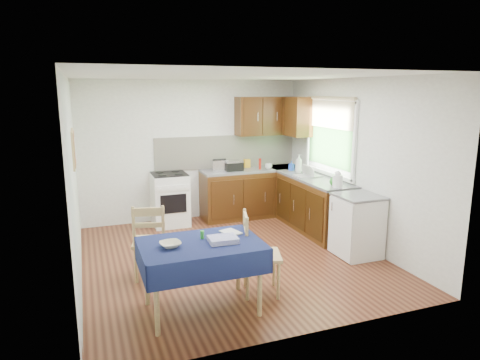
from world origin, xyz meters
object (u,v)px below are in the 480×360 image
object	(u,v)px
dining_table	(201,252)
chair_far	(150,239)
toaster	(219,165)
sandwich_press	(233,166)
kettle	(338,180)
chair_near	(257,251)
dish_rack	(308,175)

from	to	relation	value
dining_table	chair_far	xyz separation A→B (m)	(-0.38, 1.00, -0.14)
chair_far	toaster	size ratio (longest dim) A/B	3.37
toaster	sandwich_press	bearing A→B (deg)	3.11
chair_far	kettle	size ratio (longest dim) A/B	3.90
chair_near	kettle	size ratio (longest dim) A/B	3.89
toaster	chair_far	bearing A→B (deg)	-116.48
dining_table	sandwich_press	size ratio (longest dim) A/B	4.02
chair_far	sandwich_press	world-z (taller)	sandwich_press
dish_rack	dining_table	bearing A→B (deg)	-131.44
chair_far	kettle	xyz separation A→B (m)	(2.81, 0.22, 0.50)
chair_far	sandwich_press	size ratio (longest dim) A/B	3.10
dining_table	toaster	xyz separation A→B (m)	(1.19, 3.09, 0.34)
dining_table	sandwich_press	xyz separation A→B (m)	(1.43, 3.05, 0.33)
dining_table	kettle	distance (m)	2.75
toaster	sandwich_press	size ratio (longest dim) A/B	0.92
toaster	chair_near	bearing A→B (deg)	-88.93
sandwich_press	dish_rack	world-z (taller)	dish_rack
toaster	kettle	world-z (taller)	kettle
dining_table	sandwich_press	world-z (taller)	sandwich_press
dining_table	chair_far	size ratio (longest dim) A/B	1.30
dining_table	dish_rack	size ratio (longest dim) A/B	3.11
chair_near	toaster	size ratio (longest dim) A/B	3.36
chair_far	sandwich_press	xyz separation A→B (m)	(1.81, 2.05, 0.48)
sandwich_press	kettle	world-z (taller)	kettle
chair_near	toaster	world-z (taller)	toaster
chair_near	dish_rack	size ratio (longest dim) A/B	2.39
chair_far	dish_rack	world-z (taller)	dish_rack
dining_table	chair_far	world-z (taller)	chair_far
dining_table	dish_rack	world-z (taller)	dish_rack
chair_near	dish_rack	xyz separation A→B (m)	(1.72, 1.94, 0.41)
toaster	kettle	distance (m)	2.24
chair_near	toaster	xyz separation A→B (m)	(0.48, 2.92, 0.49)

